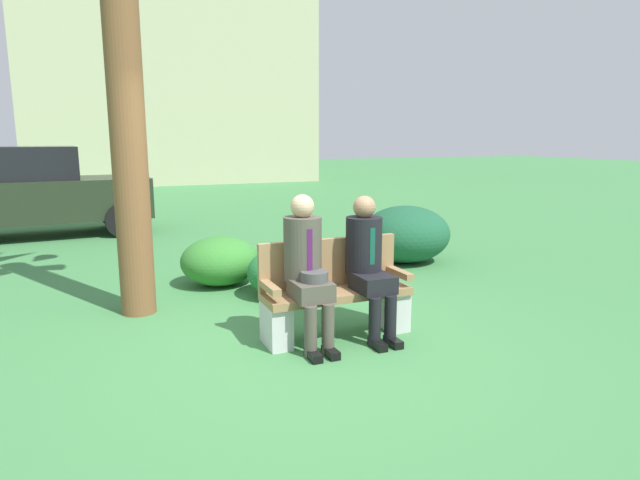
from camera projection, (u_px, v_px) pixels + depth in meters
name	position (u px, v px, depth m)	size (l,w,h in m)	color
ground_plane	(308.00, 346.00, 4.83)	(80.00, 80.00, 0.00)	#3E7E44
park_bench	(335.00, 294.00, 5.05)	(1.39, 0.44, 0.90)	#99754C
seated_man_left	(307.00, 263.00, 4.75)	(0.34, 0.72, 1.35)	#4C473D
seated_man_right	(368.00, 259.00, 4.99)	(0.34, 0.72, 1.31)	black
shrub_near_bench	(287.00, 271.00, 6.32)	(0.94, 0.86, 0.59)	#227236
shrub_mid_lawn	(405.00, 234.00, 8.05)	(1.35, 1.24, 0.84)	#1D5536
shrub_far_lawn	(220.00, 261.00, 6.80)	(0.98, 0.90, 0.62)	#347F2F
parked_car_near	(36.00, 192.00, 10.04)	(4.00, 1.93, 1.68)	#232D1E
building_backdrop	(162.00, 16.00, 23.54)	(11.92, 8.62, 14.10)	#B6B790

